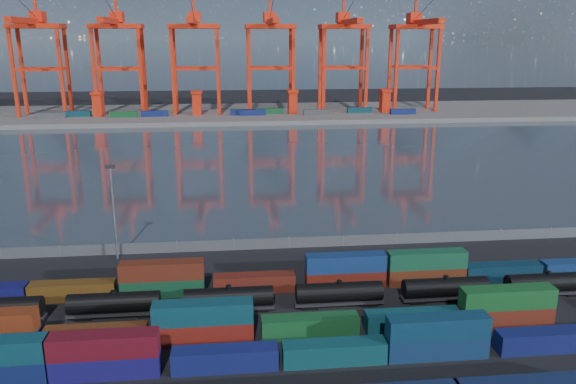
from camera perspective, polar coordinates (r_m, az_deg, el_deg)
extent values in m
plane|color=black|center=(76.91, 2.40, -13.19)|extent=(700.00, 700.00, 0.00)
plane|color=#2F3943|center=(175.96, -2.55, 3.30)|extent=(700.00, 700.00, 0.00)
cube|color=#514F4C|center=(279.27, -3.90, 7.98)|extent=(700.00, 70.00, 2.00)
cube|color=navy|center=(68.94, -18.06, -16.41)|extent=(12.14, 2.47, 2.63)
cube|color=#5A0D19|center=(67.63, -18.25, -14.50)|extent=(12.14, 2.47, 2.63)
cube|color=navy|center=(67.39, -6.41, -16.47)|extent=(12.14, 2.47, 2.63)
cube|color=#0E4249|center=(68.34, 4.71, -15.92)|extent=(12.14, 2.47, 2.63)
cube|color=navy|center=(71.46, 14.84, -14.93)|extent=(12.14, 2.47, 2.63)
cube|color=#0E304A|center=(70.19, 14.99, -13.07)|extent=(12.14, 2.47, 2.63)
cube|color=#101852|center=(77.10, 24.67, -13.52)|extent=(12.14, 2.47, 2.63)
cube|color=#562A11|center=(74.83, -18.94, -13.79)|extent=(12.39, 2.52, 2.68)
cube|color=maroon|center=(72.97, -8.55, -13.85)|extent=(12.39, 2.52, 2.68)
cube|color=#0D3B46|center=(71.70, -8.64, -11.98)|extent=(12.39, 2.52, 2.68)
cube|color=#155124|center=(73.48, 2.25, -13.45)|extent=(12.39, 2.52, 2.68)
cube|color=#0E3F49|center=(76.39, 12.53, -12.65)|extent=(12.39, 2.52, 2.68)
cube|color=#5E1F12|center=(81.10, 21.23, -11.65)|extent=(12.39, 2.52, 2.68)
cube|color=#165321|center=(79.96, 21.42, -9.93)|extent=(12.39, 2.52, 2.68)
cube|color=#543410|center=(88.47, -21.02, -9.34)|extent=(12.17, 2.47, 2.64)
cube|color=#114225|center=(85.97, -12.59, -9.37)|extent=(12.17, 2.47, 2.64)
cube|color=#5A2012|center=(84.92, -12.70, -7.75)|extent=(12.17, 2.47, 2.64)
cube|color=#581A11|center=(85.39, -3.44, -9.18)|extent=(12.17, 2.47, 2.64)
cube|color=#5A160D|center=(87.00, 5.83, -8.75)|extent=(12.17, 2.47, 2.64)
cube|color=navy|center=(85.96, 5.88, -7.15)|extent=(12.17, 2.47, 2.64)
cube|color=#532310|center=(90.33, 13.81, -8.20)|extent=(12.17, 2.47, 2.64)
cube|color=#154F31|center=(89.32, 13.92, -6.65)|extent=(12.17, 2.47, 2.64)
cube|color=#0B273A|center=(95.10, 20.90, -7.58)|extent=(12.17, 2.47, 2.64)
cube|color=black|center=(84.76, -24.80, -11.65)|extent=(2.35, 1.69, 0.56)
cylinder|color=black|center=(80.97, -17.26, -10.66)|extent=(12.23, 2.73, 2.73)
cylinder|color=black|center=(80.34, -17.35, -9.70)|extent=(0.75, 0.75, 0.47)
cube|color=black|center=(81.63, -17.17, -11.62)|extent=(12.70, 1.88, 0.38)
cube|color=black|center=(82.74, -20.09, -11.80)|extent=(2.35, 1.69, 0.56)
cube|color=black|center=(81.06, -14.15, -11.88)|extent=(2.35, 1.69, 0.56)
cylinder|color=black|center=(79.33, -6.03, -10.57)|extent=(12.23, 2.73, 2.73)
cylinder|color=black|center=(78.69, -6.06, -9.59)|extent=(0.75, 0.75, 0.47)
cube|color=black|center=(80.00, -6.00, -11.54)|extent=(12.70, 1.88, 0.38)
cube|color=black|center=(80.32, -9.08, -11.85)|extent=(2.35, 1.69, 0.56)
cube|color=black|center=(80.24, -2.91, -11.69)|extent=(2.35, 1.69, 0.56)
cylinder|color=black|center=(80.69, 5.21, -10.08)|extent=(12.23, 2.73, 2.73)
cylinder|color=black|center=(80.05, 5.24, -9.11)|extent=(0.75, 0.75, 0.47)
cube|color=black|center=(81.34, 5.19, -11.04)|extent=(12.70, 1.88, 0.38)
cube|color=black|center=(80.85, 2.18, -11.46)|extent=(2.35, 1.69, 0.56)
cube|color=black|center=(82.38, 8.13, -11.07)|extent=(2.35, 1.69, 0.56)
cylinder|color=black|center=(84.90, 15.67, -9.28)|extent=(12.23, 2.73, 2.73)
cylinder|color=black|center=(84.30, 15.75, -8.35)|extent=(0.75, 0.75, 0.47)
cube|color=black|center=(85.52, 15.60, -10.20)|extent=(12.70, 1.88, 0.38)
cube|color=black|center=(84.28, 12.85, -10.69)|extent=(2.35, 1.69, 0.56)
cube|color=black|center=(87.27, 18.21, -10.16)|extent=(2.35, 1.69, 0.56)
cylinder|color=black|center=(91.58, 24.83, -8.33)|extent=(12.23, 2.73, 2.73)
cylinder|color=black|center=(91.02, 24.94, -7.46)|extent=(0.75, 0.75, 0.47)
cube|color=black|center=(92.15, 24.73, -9.19)|extent=(12.70, 1.88, 0.38)
cube|color=black|center=(90.28, 22.35, -9.69)|extent=(2.35, 1.69, 0.56)
cube|color=black|center=(94.47, 26.94, -9.11)|extent=(2.35, 1.69, 0.56)
cube|color=#595B5E|center=(101.81, 0.12, -5.19)|extent=(160.00, 0.06, 2.00)
cylinder|color=slate|center=(108.83, -27.20, -5.53)|extent=(0.12, 0.12, 2.20)
cylinder|color=slate|center=(105.58, -22.12, -5.55)|extent=(0.12, 0.12, 2.20)
cylinder|color=slate|center=(103.20, -16.76, -5.53)|extent=(0.12, 0.12, 2.20)
cylinder|color=slate|center=(101.75, -11.20, -5.45)|extent=(0.12, 0.12, 2.20)
cylinder|color=slate|center=(101.27, -5.54, -5.32)|extent=(0.12, 0.12, 2.20)
cylinder|color=slate|center=(101.78, 0.12, -5.13)|extent=(0.12, 0.12, 2.20)
cylinder|color=slate|center=(103.26, 5.66, -4.91)|extent=(0.12, 0.12, 2.20)
cylinder|color=slate|center=(105.67, 11.00, -4.64)|extent=(0.12, 0.12, 2.20)
cylinder|color=slate|center=(108.94, 16.06, -4.36)|extent=(0.12, 0.12, 2.20)
cylinder|color=slate|center=(113.01, 20.78, -4.06)|extent=(0.12, 0.12, 2.20)
cylinder|color=slate|center=(117.79, 25.14, -3.76)|extent=(0.12, 0.12, 2.20)
cylinder|color=slate|center=(99.15, -17.27, -2.20)|extent=(0.36, 0.36, 16.00)
cube|color=black|center=(97.06, -17.66, 2.47)|extent=(1.60, 0.40, 0.60)
cube|color=red|center=(283.11, -26.09, 10.66)|extent=(1.49, 1.49, 41.96)
cube|color=red|center=(293.65, -25.36, 10.85)|extent=(1.49, 1.49, 41.96)
cube|color=red|center=(276.89, -22.03, 11.02)|extent=(1.49, 1.49, 41.96)
cube|color=red|center=(287.66, -21.44, 11.20)|extent=(1.49, 1.49, 41.96)
cube|color=red|center=(279.72, -24.13, 11.27)|extent=(20.51, 1.31, 1.31)
cube|color=red|center=(290.39, -23.47, 11.44)|extent=(20.51, 1.31, 1.31)
cube|color=red|center=(284.77, -24.21, 15.13)|extent=(23.31, 13.05, 2.05)
cube|color=red|center=(274.15, -24.98, 15.48)|extent=(2.80, 44.76, 2.33)
cube|color=red|center=(288.43, -24.08, 15.97)|extent=(5.59, 7.46, 4.66)
cube|color=red|center=(286.97, -24.35, 17.36)|extent=(1.12, 1.12, 14.92)
cylinder|color=black|center=(272.27, -25.30, 16.84)|extent=(0.22, 38.38, 12.66)
cube|color=red|center=(273.34, -19.06, 11.25)|extent=(1.49, 1.49, 41.96)
cube|color=red|center=(284.25, -18.57, 11.42)|extent=(1.49, 1.49, 41.96)
cube|color=red|center=(269.58, -14.73, 11.53)|extent=(1.49, 1.49, 41.96)
cube|color=red|center=(280.63, -14.40, 11.68)|extent=(1.49, 1.49, 41.96)
cube|color=red|center=(271.16, -16.95, 11.84)|extent=(20.51, 1.31, 1.31)
cube|color=red|center=(282.15, -16.53, 11.98)|extent=(20.51, 1.31, 1.31)
cube|color=red|center=(276.36, -17.04, 15.81)|extent=(23.31, 13.05, 2.05)
cube|color=red|center=(265.41, -17.53, 16.22)|extent=(2.80, 44.76, 2.33)
cube|color=red|center=(280.14, -16.97, 16.66)|extent=(5.59, 7.46, 4.66)
cube|color=red|center=(278.63, -17.16, 18.10)|extent=(1.12, 1.12, 14.92)
cylinder|color=black|center=(263.47, -17.75, 17.64)|extent=(0.22, 38.38, 12.66)
cube|color=red|center=(267.83, -11.60, 11.69)|extent=(1.49, 1.49, 41.96)
cube|color=red|center=(278.96, -11.39, 11.84)|extent=(1.49, 1.49, 41.96)
cube|color=red|center=(266.70, -7.12, 11.87)|extent=(1.49, 1.49, 41.96)
cube|color=red|center=(277.86, -7.08, 12.01)|extent=(1.49, 1.49, 41.96)
cube|color=red|center=(266.95, -9.39, 12.24)|extent=(20.51, 1.31, 1.31)
cube|color=red|center=(278.11, -9.26, 12.36)|extent=(20.51, 1.31, 1.31)
cube|color=red|center=(272.24, -9.50, 16.27)|extent=(23.31, 13.05, 2.05)
cube|color=red|center=(261.11, -9.66, 16.72)|extent=(2.80, 44.76, 2.33)
cube|color=red|center=(276.07, -9.49, 17.13)|extent=(5.59, 7.46, 4.66)
cube|color=red|center=(274.54, -9.58, 18.60)|extent=(1.12, 1.12, 14.92)
cylinder|color=black|center=(259.14, -9.76, 18.17)|extent=(0.22, 38.38, 12.66)
cube|color=red|center=(266.84, -3.94, 11.95)|extent=(1.49, 1.49, 41.96)
cube|color=red|center=(278.00, -4.03, 12.09)|extent=(1.49, 1.49, 41.96)
cube|color=red|center=(268.39, 0.54, 12.00)|extent=(1.49, 1.49, 41.96)
cube|color=red|center=(279.49, 0.27, 12.14)|extent=(1.49, 1.49, 41.96)
cube|color=red|center=(267.30, -1.70, 12.44)|extent=(20.51, 1.31, 1.31)
cube|color=red|center=(278.45, -1.88, 12.55)|extent=(20.51, 1.31, 1.31)
cube|color=red|center=(272.58, -1.82, 16.46)|extent=(23.31, 13.05, 2.05)
cube|color=red|center=(261.47, -1.64, 16.92)|extent=(2.80, 44.76, 2.33)
cube|color=red|center=(276.41, -1.89, 17.32)|extent=(5.59, 7.46, 4.66)
cube|color=red|center=(274.88, -1.88, 18.79)|extent=(1.12, 1.12, 14.92)
cylinder|color=black|center=(259.50, -1.61, 18.37)|extent=(0.22, 38.38, 12.66)
cube|color=red|center=(270.41, 3.66, 12.00)|extent=(1.49, 1.49, 41.96)
cube|color=red|center=(281.43, 3.27, 12.14)|extent=(1.49, 1.49, 41.96)
cube|color=red|center=(274.56, 7.98, 11.94)|extent=(1.49, 1.49, 41.96)
cube|color=red|center=(285.42, 7.43, 12.08)|extent=(1.49, 1.49, 41.96)
cube|color=red|center=(272.19, 5.84, 12.42)|extent=(20.51, 1.31, 1.31)
cube|color=red|center=(283.14, 5.38, 12.54)|extent=(20.51, 1.31, 1.31)
cube|color=red|center=(277.37, 5.71, 16.38)|extent=(23.31, 13.05, 2.05)
cube|color=red|center=(266.46, 6.22, 16.81)|extent=(2.80, 44.76, 2.33)
cube|color=red|center=(281.14, 5.58, 17.22)|extent=(5.59, 7.46, 4.66)
cube|color=red|center=(279.63, 5.70, 18.67)|extent=(1.12, 1.12, 14.92)
cylinder|color=black|center=(264.53, 6.37, 18.23)|extent=(0.22, 38.38, 12.66)
cube|color=red|center=(278.37, 10.93, 11.86)|extent=(1.49, 1.49, 41.96)
cube|color=red|center=(289.09, 10.29, 12.01)|extent=(1.49, 1.49, 41.96)
cube|color=red|center=(284.94, 14.97, 11.70)|extent=(1.49, 1.49, 41.96)
cube|color=red|center=(295.42, 14.20, 11.86)|extent=(1.49, 1.49, 41.96)
cube|color=red|center=(281.38, 13.00, 12.21)|extent=(20.51, 1.31, 1.31)
cube|color=red|center=(291.98, 12.29, 12.35)|extent=(20.51, 1.31, 1.31)
cube|color=red|center=(286.39, 12.87, 16.05)|extent=(23.31, 13.05, 2.05)
cube|color=red|center=(275.84, 13.66, 16.43)|extent=(2.80, 44.76, 2.33)
cube|color=red|center=(290.04, 12.68, 16.88)|extent=(5.59, 7.46, 4.66)
cube|color=red|center=(288.58, 12.88, 18.27)|extent=(1.12, 1.12, 14.92)
cylinder|color=black|center=(273.97, 13.91, 17.80)|extent=(0.22, 38.38, 12.66)
cube|color=navy|center=(263.81, -3.63, 8.06)|extent=(12.00, 2.44, 2.60)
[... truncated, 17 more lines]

